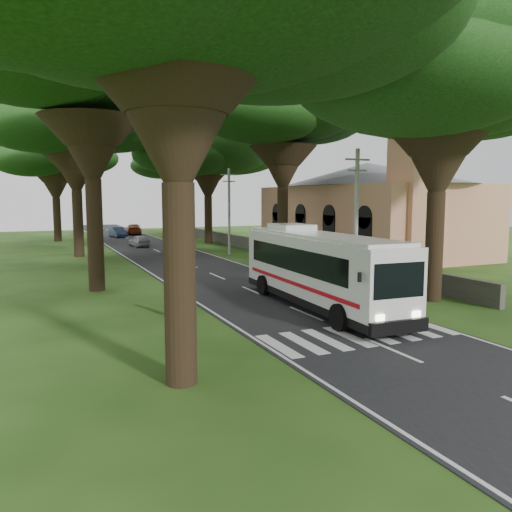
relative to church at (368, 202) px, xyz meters
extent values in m
plane|color=#214012|center=(-17.86, -21.55, -4.91)|extent=(140.00, 140.00, 0.00)
cube|color=black|center=(-17.86, 3.45, -4.90)|extent=(8.00, 120.00, 0.04)
cube|color=silver|center=(-17.86, -23.55, -4.91)|extent=(8.00, 3.00, 0.01)
cube|color=#383533|center=(-8.86, 2.45, -4.31)|extent=(0.35, 50.00, 1.20)
cube|color=tan|center=(0.14, 0.45, -1.71)|extent=(12.00, 22.00, 6.40)
pyramid|color=#595960|center=(0.14, 0.45, 3.69)|extent=(14.00, 24.00, 2.20)
cube|color=tan|center=(-2.86, -9.55, 0.09)|extent=(3.00, 3.00, 10.00)
cone|color=#595960|center=(-2.86, -9.55, 5.89)|extent=(4.00, 4.00, 1.60)
cylinder|color=gray|center=(-12.36, -15.55, -0.91)|extent=(0.24, 0.24, 8.00)
cube|color=gray|center=(-12.36, -15.55, 2.49)|extent=(1.60, 0.10, 0.10)
cube|color=gray|center=(-12.36, -15.55, 1.89)|extent=(1.20, 0.10, 0.10)
cylinder|color=gray|center=(-12.36, 4.45, -0.91)|extent=(0.24, 0.24, 8.00)
cube|color=gray|center=(-12.36, 4.45, 2.49)|extent=(1.60, 0.10, 0.10)
cube|color=gray|center=(-12.36, 4.45, 1.89)|extent=(1.20, 0.10, 0.10)
cylinder|color=gray|center=(-12.36, 24.45, -0.91)|extent=(0.24, 0.24, 8.00)
cube|color=gray|center=(-12.36, 24.45, 2.49)|extent=(1.60, 0.10, 0.10)
cube|color=gray|center=(-12.36, 24.45, 1.89)|extent=(1.20, 0.10, 0.10)
cylinder|color=black|center=(-25.36, -25.55, -2.06)|extent=(0.90, 0.90, 5.69)
cone|color=black|center=(-25.36, -25.55, 2.68)|extent=(3.20, 3.20, 3.80)
cylinder|color=black|center=(-25.86, -9.55, -1.75)|extent=(0.90, 0.90, 6.31)
cone|color=black|center=(-25.86, -9.55, 3.31)|extent=(3.20, 3.20, 3.80)
ellipsoid|color=black|center=(-25.86, -9.55, 8.12)|extent=(13.68, 13.68, 5.75)
cylinder|color=black|center=(-25.36, 8.45, -1.94)|extent=(0.90, 0.90, 5.95)
cone|color=black|center=(-25.36, 8.45, 2.94)|extent=(3.20, 3.20, 3.80)
ellipsoid|color=black|center=(-25.36, 8.45, 7.30)|extent=(13.75, 13.75, 5.77)
cylinder|color=black|center=(-26.36, 26.45, -2.25)|extent=(0.90, 0.90, 5.31)
cone|color=black|center=(-26.36, 26.45, 2.30)|extent=(3.20, 3.20, 3.80)
ellipsoid|color=black|center=(-26.36, 26.45, 5.89)|extent=(12.90, 12.90, 5.42)
cylinder|color=black|center=(-10.36, -19.55, -2.12)|extent=(0.90, 0.90, 5.58)
cone|color=black|center=(-10.36, -19.55, 2.58)|extent=(3.20, 3.20, 3.80)
ellipsoid|color=black|center=(-10.36, -19.55, 6.50)|extent=(15.19, 15.19, 6.38)
cylinder|color=black|center=(-9.86, -1.55, -1.84)|extent=(0.90, 0.90, 6.14)
cone|color=black|center=(-9.86, -1.55, 3.14)|extent=(3.20, 3.20, 3.80)
ellipsoid|color=black|center=(-9.86, -1.55, 7.75)|extent=(13.60, 13.60, 5.71)
cylinder|color=black|center=(-10.36, 16.45, -2.16)|extent=(0.90, 0.90, 5.49)
cone|color=black|center=(-10.36, 16.45, 2.48)|extent=(3.20, 3.20, 3.80)
ellipsoid|color=black|center=(-10.36, 16.45, 6.29)|extent=(16.31, 16.31, 6.85)
cylinder|color=black|center=(-9.36, 34.45, -2.20)|extent=(0.90, 0.90, 5.41)
cone|color=black|center=(-9.36, 34.45, 2.40)|extent=(3.20, 3.20, 3.80)
ellipsoid|color=black|center=(-9.36, 34.45, 6.12)|extent=(12.47, 12.47, 5.24)
cube|color=silver|center=(-16.67, -18.66, -2.96)|extent=(3.05, 12.23, 2.98)
cube|color=black|center=(-16.65, -18.36, -2.53)|extent=(3.01, 10.01, 1.11)
cube|color=black|center=(-16.67, -18.66, -4.40)|extent=(3.09, 12.27, 0.35)
cube|color=#B40C15|center=(-16.67, -18.66, -3.65)|extent=(3.05, 11.02, 0.18)
cube|color=silver|center=(-16.67, -18.66, -1.41)|extent=(2.82, 11.62, 0.18)
cylinder|color=black|center=(-18.10, -22.65, -4.35)|extent=(0.40, 1.13, 1.11)
cylinder|color=black|center=(-15.58, -22.76, -4.35)|extent=(0.40, 1.13, 1.11)
cylinder|color=black|center=(-17.76, -14.77, -4.35)|extent=(0.40, 1.13, 1.11)
cylinder|color=black|center=(-15.24, -14.88, -4.35)|extent=(0.40, 1.13, 1.11)
imported|color=#9E9FA3|center=(-18.66, 15.33, -4.25)|extent=(1.94, 3.86, 1.26)
imported|color=navy|center=(-18.74, 29.72, -4.20)|extent=(2.06, 4.30, 1.36)
imported|color=maroon|center=(-15.83, 33.87, -4.13)|extent=(2.90, 5.45, 1.51)
imported|color=black|center=(-23.58, -17.52, -4.06)|extent=(0.53, 0.69, 1.69)
camera|label=1|loc=(-29.03, -38.97, 0.36)|focal=35.00mm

